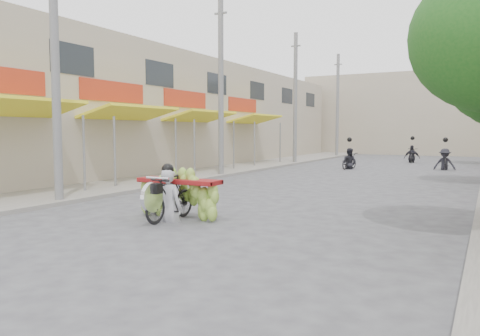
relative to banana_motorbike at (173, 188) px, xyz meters
name	(u,v)px	position (x,y,z in m)	size (l,w,h in m)	color
ground	(138,250)	(1.12, -2.55, -0.73)	(120.00, 120.00, 0.00)	#55555A
sidewalk_left	(224,169)	(-5.88, 12.45, -0.67)	(4.00, 60.00, 0.12)	gray
shophouse_row_left	(136,113)	(-10.87, 11.43, 2.27)	(9.77, 40.00, 6.00)	tan
far_building	(424,114)	(1.12, 35.45, 2.77)	(20.00, 6.00, 7.00)	tan
utility_pole_near	(55,59)	(-4.28, 0.45, 3.29)	(0.60, 0.24, 8.00)	slate
utility_pole_mid	(221,86)	(-4.28, 9.45, 3.29)	(0.60, 0.24, 8.00)	slate
utility_pole_far	(295,98)	(-4.28, 18.45, 3.29)	(0.60, 0.24, 8.00)	slate
utility_pole_back	(337,105)	(-4.28, 27.45, 3.29)	(0.60, 0.24, 8.00)	slate
banana_motorbike	(173,188)	(0.00, 0.00, 0.00)	(2.20, 1.87, 2.23)	black
bg_motorbike_a	(349,155)	(-0.26, 16.14, 0.03)	(0.86, 1.60, 1.95)	black
bg_motorbike_b	(445,154)	(4.31, 17.92, 0.12)	(1.12, 1.72, 1.95)	black
bg_motorbike_c	(412,150)	(1.97, 23.06, 0.07)	(1.00, 1.63, 1.95)	black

